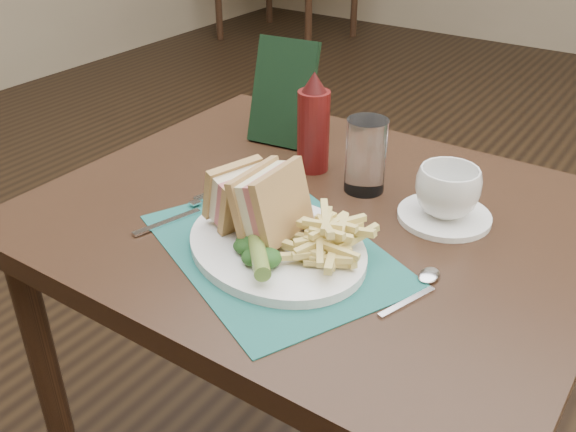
% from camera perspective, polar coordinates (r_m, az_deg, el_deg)
% --- Properties ---
extents(floor, '(7.00, 7.00, 0.00)m').
position_cam_1_polar(floor, '(1.88, 10.38, -13.15)').
color(floor, black).
rests_on(floor, ground).
extents(table_main, '(0.90, 0.75, 0.75)m').
position_cam_1_polar(table_main, '(1.29, 2.18, -13.96)').
color(table_main, black).
rests_on(table_main, ground).
extents(placemat, '(0.47, 0.42, 0.00)m').
position_cam_1_polar(placemat, '(0.96, -1.28, -2.99)').
color(placemat, '#1C5A53').
rests_on(placemat, table_main).
extents(plate, '(0.36, 0.33, 0.01)m').
position_cam_1_polar(plate, '(0.95, -1.02, -2.70)').
color(plate, white).
rests_on(plate, placemat).
extents(sandwich_half_a, '(0.10, 0.11, 0.10)m').
position_cam_1_polar(sandwich_half_a, '(0.99, -4.97, 2.33)').
color(sandwich_half_a, tan).
rests_on(sandwich_half_a, plate).
extents(sandwich_half_b, '(0.08, 0.11, 0.11)m').
position_cam_1_polar(sandwich_half_b, '(0.94, -2.54, 1.52)').
color(sandwich_half_b, tan).
rests_on(sandwich_half_b, plate).
extents(kale_garnish, '(0.11, 0.08, 0.03)m').
position_cam_1_polar(kale_garnish, '(0.91, -2.99, -2.98)').
color(kale_garnish, '#163914').
rests_on(kale_garnish, plate).
extents(pickle_spear, '(0.10, 0.10, 0.03)m').
position_cam_1_polar(pickle_spear, '(0.89, -2.69, -3.12)').
color(pickle_spear, '#59762D').
rests_on(pickle_spear, plate).
extents(fries_pile, '(0.18, 0.20, 0.06)m').
position_cam_1_polar(fries_pile, '(0.91, 3.30, -1.53)').
color(fries_pile, '#E3CD71').
rests_on(fries_pile, plate).
extents(fork, '(0.08, 0.17, 0.01)m').
position_cam_1_polar(fork, '(1.06, -9.60, 0.36)').
color(fork, silver).
rests_on(fork, placemat).
extents(spoon, '(0.08, 0.15, 0.01)m').
position_cam_1_polar(spoon, '(0.89, 11.25, -6.52)').
color(spoon, silver).
rests_on(spoon, table_main).
extents(saucer, '(0.18, 0.18, 0.01)m').
position_cam_1_polar(saucer, '(1.07, 13.70, -0.02)').
color(saucer, white).
rests_on(saucer, table_main).
extents(coffee_cup, '(0.13, 0.13, 0.08)m').
position_cam_1_polar(coffee_cup, '(1.04, 14.00, 2.13)').
color(coffee_cup, white).
rests_on(coffee_cup, saucer).
extents(drinking_glass, '(0.09, 0.09, 0.13)m').
position_cam_1_polar(drinking_glass, '(1.11, 6.93, 5.35)').
color(drinking_glass, white).
rests_on(drinking_glass, table_main).
extents(ketchup_bottle, '(0.07, 0.07, 0.19)m').
position_cam_1_polar(ketchup_bottle, '(1.16, 2.28, 8.35)').
color(ketchup_bottle, '#500E0D').
rests_on(ketchup_bottle, table_main).
extents(check_presenter, '(0.14, 0.09, 0.20)m').
position_cam_1_polar(check_presenter, '(1.28, -0.45, 10.91)').
color(check_presenter, black).
rests_on(check_presenter, table_main).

